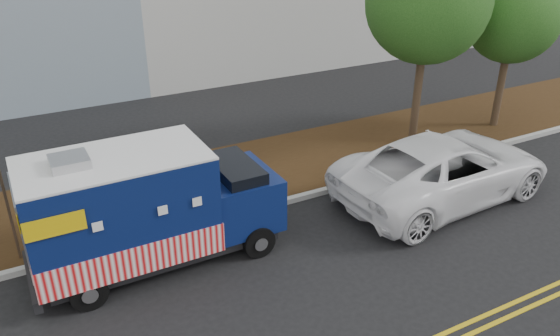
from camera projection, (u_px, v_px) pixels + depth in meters
ground at (211, 257)px, 12.73m from camera, size 120.00×120.00×0.00m
curb at (190, 226)px, 13.81m from camera, size 120.00×0.18×0.15m
mulch_strip at (165, 191)px, 15.47m from camera, size 120.00×4.00×0.15m
tree_c at (428, 2)px, 16.56m from camera, size 3.82×3.82×6.66m
tree_d at (513, 16)px, 18.20m from camera, size 3.14×3.14×5.60m
sign_post at (11, 218)px, 12.01m from camera, size 0.06×0.06×2.40m
food_truck at (144, 212)px, 11.96m from camera, size 5.67×2.22×2.97m
white_car at (444, 168)px, 14.94m from camera, size 6.60×3.34×1.79m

